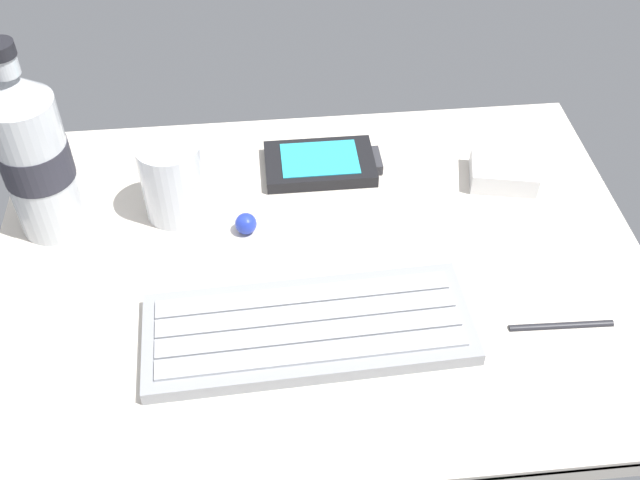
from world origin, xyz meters
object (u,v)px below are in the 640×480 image
juice_cup (173,182)px  water_bottle (34,154)px  handheld_device (321,164)px  keyboard (308,328)px  trackball_mouse (246,224)px  charger_block (503,172)px  stylus_pen (562,324)px

juice_cup → water_bottle: 13.38cm
handheld_device → water_bottle: size_ratio=0.62×
keyboard → trackball_mouse: bearing=110.3°
water_bottle → charger_block: (47.35, 2.18, -7.81)cm
keyboard → stylus_pen: 22.77cm
handheld_device → stylus_pen: size_ratio=1.35×
water_bottle → juice_cup: bearing=3.4°
keyboard → charger_block: size_ratio=4.20×
handheld_device → keyboard: bearing=-98.6°
charger_block → stylus_pen: size_ratio=0.74×
juice_cup → trackball_mouse: size_ratio=3.86×
handheld_device → juice_cup: bearing=-160.9°
water_bottle → charger_block: bearing=2.6°
water_bottle → stylus_pen: 51.33cm
water_bottle → keyboard: bearing=-34.6°
handheld_device → trackball_mouse: 12.60cm
handheld_device → stylus_pen: 31.09cm
water_bottle → stylus_pen: size_ratio=2.19×
keyboard → handheld_device: size_ratio=2.29×
juice_cup → charger_block: juice_cup is taller
water_bottle → stylus_pen: bearing=-21.2°
handheld_device → stylus_pen: (19.25, -24.40, -0.38)cm
juice_cup → stylus_pen: (34.83, -19.01, -3.56)cm
juice_cup → water_bottle: bearing=-176.6°
charger_block → juice_cup: bearing=-177.6°
keyboard → handheld_device: keyboard is taller
trackball_mouse → charger_block: bearing=10.7°
trackball_mouse → stylus_pen: trackball_mouse is taller
charger_block → water_bottle: bearing=-177.4°
keyboard → handheld_device: 23.26cm
juice_cup → charger_block: 35.14cm
juice_cup → charger_block: size_ratio=1.21×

